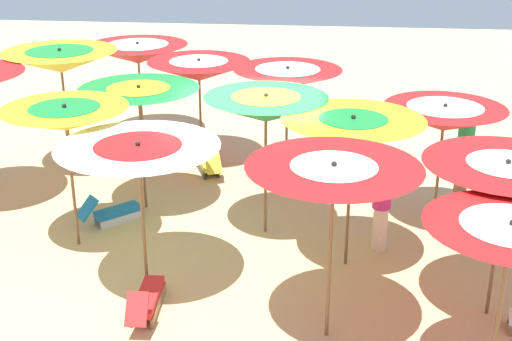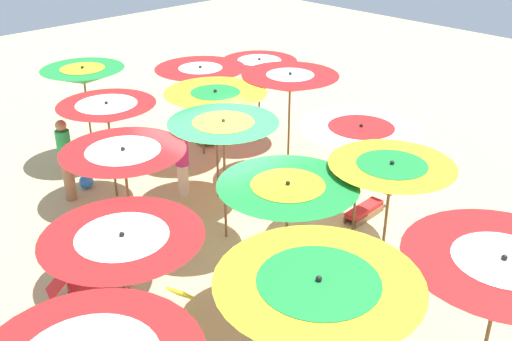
{
  "view_description": "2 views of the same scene",
  "coord_description": "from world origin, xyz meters",
  "px_view_note": "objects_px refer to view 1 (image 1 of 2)",
  "views": [
    {
      "loc": [
        10.8,
        1.3,
        5.51
      ],
      "look_at": [
        0.16,
        0.17,
        1.16
      ],
      "focal_mm": 48.98,
      "sensor_mm": 36.0,
      "label": 1
    },
    {
      "loc": [
        -6.44,
        -7.28,
        6.37
      ],
      "look_at": [
        1.38,
        0.84,
        0.81
      ],
      "focal_mm": 42.22,
      "sensor_mm": 36.0,
      "label": 2
    }
  ],
  "objects_px": {
    "beach_umbrella_7": "(266,109)",
    "beach_umbrella_12": "(139,156)",
    "beach_umbrella_9": "(60,61)",
    "lounger_3": "(208,164)",
    "beach_umbrella_2": "(288,78)",
    "lounger_1": "(289,162)",
    "beach_umbrella_13": "(65,119)",
    "beach_umbrella_6": "(353,131)",
    "beach_umbrella_1": "(444,118)",
    "beach_umbrella_3": "(199,70)",
    "beach_umbrella_8": "(139,97)",
    "beach_umbrella_5": "(506,177)",
    "lounger_4": "(147,300)",
    "beach_umbrella_11": "(333,181)",
    "beachgoer_0": "(382,203)",
    "beach_umbrella_4": "(138,53)",
    "lounger_5": "(113,212)",
    "beach_ball": "(477,210)",
    "beach_umbrella_10": "(510,238)",
    "beachgoer_1": "(464,157)"
  },
  "relations": [
    {
      "from": "beach_umbrella_6",
      "to": "lounger_1",
      "type": "bearing_deg",
      "value": -163.54
    },
    {
      "from": "beach_umbrella_1",
      "to": "beach_umbrella_7",
      "type": "height_order",
      "value": "beach_umbrella_7"
    },
    {
      "from": "beach_umbrella_6",
      "to": "beach_umbrella_12",
      "type": "bearing_deg",
      "value": -71.56
    },
    {
      "from": "beach_umbrella_6",
      "to": "lounger_5",
      "type": "distance_m",
      "value": 4.67
    },
    {
      "from": "beach_umbrella_2",
      "to": "beach_umbrella_13",
      "type": "relative_size",
      "value": 1.01
    },
    {
      "from": "lounger_4",
      "to": "beach_ball",
      "type": "bearing_deg",
      "value": -57.8
    },
    {
      "from": "beach_umbrella_1",
      "to": "beach_umbrella_7",
      "type": "bearing_deg",
      "value": -77.76
    },
    {
      "from": "beach_umbrella_10",
      "to": "lounger_1",
      "type": "relative_size",
      "value": 1.75
    },
    {
      "from": "lounger_4",
      "to": "beach_ball",
      "type": "relative_size",
      "value": 4.19
    },
    {
      "from": "beach_umbrella_7",
      "to": "beach_umbrella_12",
      "type": "xyz_separation_m",
      "value": [
        1.96,
        -1.58,
        -0.13
      ]
    },
    {
      "from": "beach_umbrella_12",
      "to": "beachgoer_1",
      "type": "xyz_separation_m",
      "value": [
        -3.38,
        5.07,
        -1.1
      ]
    },
    {
      "from": "beach_umbrella_3",
      "to": "beach_umbrella_8",
      "type": "xyz_separation_m",
      "value": [
        2.46,
        -0.61,
        0.13
      ]
    },
    {
      "from": "beach_umbrella_4",
      "to": "beach_umbrella_9",
      "type": "height_order",
      "value": "beach_umbrella_9"
    },
    {
      "from": "beach_umbrella_4",
      "to": "beach_umbrella_6",
      "type": "distance_m",
      "value": 7.38
    },
    {
      "from": "beach_umbrella_1",
      "to": "beachgoer_0",
      "type": "xyz_separation_m",
      "value": [
        1.08,
        -1.02,
        -1.1
      ]
    },
    {
      "from": "beach_umbrella_2",
      "to": "lounger_5",
      "type": "bearing_deg",
      "value": -57.48
    },
    {
      "from": "beach_umbrella_11",
      "to": "lounger_3",
      "type": "xyz_separation_m",
      "value": [
        -5.45,
        -2.52,
        -2.02
      ]
    },
    {
      "from": "beach_umbrella_1",
      "to": "lounger_5",
      "type": "bearing_deg",
      "value": -84.29
    },
    {
      "from": "beach_umbrella_3",
      "to": "beach_umbrella_7",
      "type": "relative_size",
      "value": 0.92
    },
    {
      "from": "beach_umbrella_9",
      "to": "lounger_5",
      "type": "distance_m",
      "value": 3.56
    },
    {
      "from": "beach_umbrella_6",
      "to": "lounger_4",
      "type": "bearing_deg",
      "value": -59.03
    },
    {
      "from": "beach_umbrella_11",
      "to": "lounger_4",
      "type": "xyz_separation_m",
      "value": [
        -0.27,
        -2.5,
        -2.02
      ]
    },
    {
      "from": "beach_umbrella_2",
      "to": "beachgoer_0",
      "type": "bearing_deg",
      "value": 35.24
    },
    {
      "from": "beach_umbrella_1",
      "to": "lounger_1",
      "type": "height_order",
      "value": "beach_umbrella_1"
    },
    {
      "from": "beach_umbrella_8",
      "to": "beachgoer_1",
      "type": "height_order",
      "value": "beach_umbrella_8"
    },
    {
      "from": "beachgoer_1",
      "to": "lounger_1",
      "type": "bearing_deg",
      "value": 163.36
    },
    {
      "from": "beach_umbrella_4",
      "to": "lounger_5",
      "type": "xyz_separation_m",
      "value": [
        4.6,
        0.66,
        -1.79
      ]
    },
    {
      "from": "beach_umbrella_9",
      "to": "lounger_3",
      "type": "distance_m",
      "value": 3.58
    },
    {
      "from": "beach_umbrella_9",
      "to": "lounger_1",
      "type": "xyz_separation_m",
      "value": [
        -0.38,
        4.57,
        -2.11
      ]
    },
    {
      "from": "beach_umbrella_7",
      "to": "lounger_1",
      "type": "height_order",
      "value": "beach_umbrella_7"
    },
    {
      "from": "lounger_5",
      "to": "lounger_3",
      "type": "bearing_deg",
      "value": 18.84
    },
    {
      "from": "lounger_3",
      "to": "beachgoer_0",
      "type": "height_order",
      "value": "beachgoer_0"
    },
    {
      "from": "beach_umbrella_2",
      "to": "beach_umbrella_13",
      "type": "height_order",
      "value": "beach_umbrella_2"
    },
    {
      "from": "beach_umbrella_9",
      "to": "beachgoer_0",
      "type": "distance_m",
      "value": 7.03
    },
    {
      "from": "beach_umbrella_10",
      "to": "lounger_3",
      "type": "relative_size",
      "value": 1.72
    },
    {
      "from": "lounger_3",
      "to": "beachgoer_0",
      "type": "bearing_deg",
      "value": -153.47
    },
    {
      "from": "beach_umbrella_7",
      "to": "beach_umbrella_9",
      "type": "distance_m",
      "value": 4.97
    },
    {
      "from": "beach_umbrella_5",
      "to": "beachgoer_0",
      "type": "height_order",
      "value": "beach_umbrella_5"
    },
    {
      "from": "beach_umbrella_2",
      "to": "beach_umbrella_5",
      "type": "distance_m",
      "value": 5.14
    },
    {
      "from": "beach_umbrella_11",
      "to": "lounger_3",
      "type": "height_order",
      "value": "beach_umbrella_11"
    },
    {
      "from": "beach_umbrella_1",
      "to": "beach_umbrella_13",
      "type": "bearing_deg",
      "value": -76.66
    },
    {
      "from": "beach_umbrella_2",
      "to": "beachgoer_0",
      "type": "height_order",
      "value": "beach_umbrella_2"
    },
    {
      "from": "beach_umbrella_9",
      "to": "beach_ball",
      "type": "xyz_separation_m",
      "value": [
        1.52,
        8.05,
        -2.15
      ]
    },
    {
      "from": "beach_umbrella_10",
      "to": "beachgoer_0",
      "type": "distance_m",
      "value": 3.73
    },
    {
      "from": "beach_umbrella_2",
      "to": "lounger_4",
      "type": "bearing_deg",
      "value": -19.6
    },
    {
      "from": "beach_umbrella_2",
      "to": "lounger_1",
      "type": "xyz_separation_m",
      "value": [
        -0.88,
        0.02,
        -2.03
      ]
    },
    {
      "from": "beach_umbrella_5",
      "to": "lounger_4",
      "type": "bearing_deg",
      "value": -84.2
    },
    {
      "from": "beach_umbrella_4",
      "to": "beach_umbrella_11",
      "type": "distance_m",
      "value": 8.8
    },
    {
      "from": "beach_umbrella_4",
      "to": "beachgoer_1",
      "type": "xyz_separation_m",
      "value": [
        3.25,
        6.86,
        -1.02
      ]
    },
    {
      "from": "beach_umbrella_5",
      "to": "beach_umbrella_10",
      "type": "bearing_deg",
      "value": -10.73
    }
  ]
}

